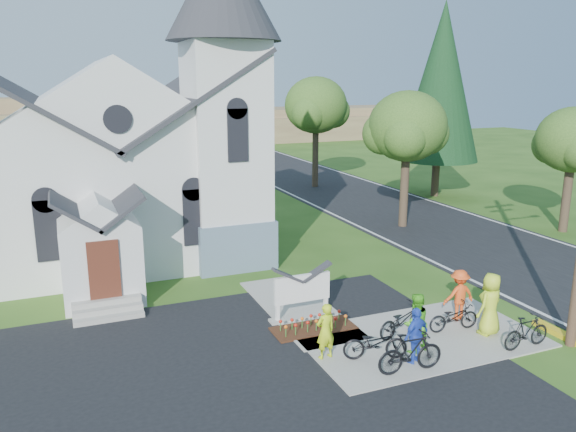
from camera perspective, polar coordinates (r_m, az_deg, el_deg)
name	(u,v)px	position (r m, az deg, el deg)	size (l,w,h in m)	color
ground	(387,355)	(16.50, 9.99, -13.77)	(120.00, 120.00, 0.00)	#2F5418
road	(395,212)	(33.55, 10.84, 0.45)	(8.00, 90.00, 0.02)	black
sidewalk	(421,338)	(17.63, 13.33, -11.98)	(7.00, 4.00, 0.05)	#9C988D
church	(122,136)	(24.98, -16.52, 7.84)	(12.35, 12.00, 13.00)	silver
church_sign	(302,289)	(18.12, 1.44, -7.41)	(2.20, 0.40, 1.70)	#9C988D
flower_bed	(314,329)	(17.76, 2.61, -11.36)	(2.60, 1.10, 0.07)	#38200F
tree_road_near	(407,127)	(29.46, 12.03, 8.83)	(4.00, 4.00, 7.05)	#3C2A20
tree_road_mid	(316,106)	(40.11, 2.85, 11.13)	(4.40, 4.40, 7.80)	#3C2A20
tree_road_far	(573,141)	(31.21, 26.99, 6.84)	(3.60, 3.60, 6.30)	#3C2A20
conifer	(441,82)	(38.04, 15.32, 12.96)	(5.20, 5.20, 12.40)	#3C2A20
distant_hills	(158,126)	(69.74, -13.06, 8.91)	(61.00, 10.00, 5.60)	brown
cyclist_0	(325,331)	(15.73, 3.83, -11.57)	(0.58, 0.38, 1.59)	#C0DD1A
bike_0	(375,343)	(15.95, 8.84, -12.63)	(0.62, 1.78, 0.94)	black
cyclist_1	(415,323)	(16.42, 12.82, -10.53)	(0.83, 0.65, 1.72)	#54C925
bike_1	(410,352)	(15.42, 12.33, -13.39)	(0.53, 1.87, 1.12)	black
cyclist_2	(416,335)	(15.85, 12.88, -11.72)	(0.92, 0.39, 1.58)	blue
bike_2	(402,320)	(17.44, 11.53, -10.34)	(0.64, 1.83, 0.96)	black
cyclist_3	(459,295)	(18.85, 16.98, -7.66)	(1.07, 0.62, 1.66)	#F4511B
bike_3	(527,332)	(17.71, 23.08, -10.79)	(0.46, 1.63, 0.98)	black
cyclist_4	(490,304)	(18.06, 19.87, -8.40)	(0.94, 0.61, 1.92)	#C6E32A
bike_4	(454,317)	(18.15, 16.47, -9.81)	(0.58, 1.66, 0.87)	black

